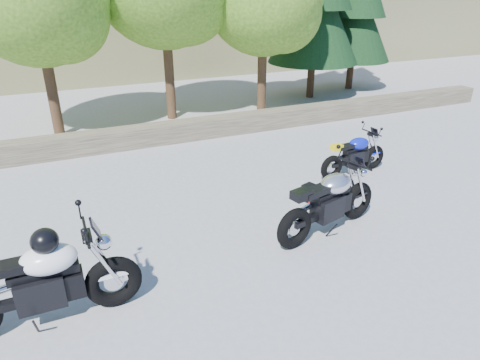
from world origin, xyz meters
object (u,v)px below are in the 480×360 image
(silver_bike, at_px, (329,203))
(backpack, at_px, (308,193))
(blue_bike, at_px, (354,155))
(white_bike, at_px, (39,281))

(silver_bike, bearing_deg, backpack, 59.88)
(silver_bike, distance_m, backpack, 1.22)
(silver_bike, height_order, blue_bike, silver_bike)
(blue_bike, relative_size, backpack, 5.44)
(white_bike, xyz_separation_m, blue_bike, (6.28, 2.22, -0.20))
(white_bike, distance_m, blue_bike, 6.66)
(white_bike, height_order, backpack, white_bike)
(white_bike, bearing_deg, silver_bike, 5.38)
(silver_bike, bearing_deg, white_bike, 171.71)
(blue_bike, bearing_deg, backpack, -162.25)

